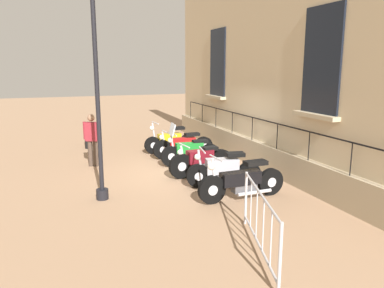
{
  "coord_description": "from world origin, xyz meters",
  "views": [
    {
      "loc": [
        3.73,
        10.06,
        3.03
      ],
      "look_at": [
        0.0,
        0.0,
        0.8
      ],
      "focal_mm": 35.12,
      "sensor_mm": 36.0,
      "label": 1
    }
  ],
  "objects_px": {
    "crowd_barrier": "(260,221)",
    "bollard": "(87,135)",
    "motorcycle_green": "(190,151)",
    "motorcycle_maroon": "(201,161)",
    "motorcycle_red": "(183,145)",
    "motorcycle_silver": "(223,170)",
    "lamppost": "(96,72)",
    "motorcycle_black": "(242,182)",
    "motorcycle_yellow": "(170,140)",
    "pedestrian_standing": "(92,137)"
  },
  "relations": [
    {
      "from": "motorcycle_green",
      "to": "lamppost",
      "type": "distance_m",
      "value": 4.42
    },
    {
      "from": "motorcycle_yellow",
      "to": "motorcycle_silver",
      "type": "xyz_separation_m",
      "value": [
        -0.11,
        4.27,
        0.01
      ]
    },
    {
      "from": "motorcycle_black",
      "to": "bollard",
      "type": "xyz_separation_m",
      "value": [
        2.83,
        -6.92,
        0.07
      ]
    },
    {
      "from": "motorcycle_silver",
      "to": "bollard",
      "type": "relative_size",
      "value": 1.96
    },
    {
      "from": "motorcycle_maroon",
      "to": "lamppost",
      "type": "relative_size",
      "value": 0.4
    },
    {
      "from": "motorcycle_silver",
      "to": "pedestrian_standing",
      "type": "xyz_separation_m",
      "value": [
        2.93,
        -3.18,
        0.48
      ]
    },
    {
      "from": "crowd_barrier",
      "to": "bollard",
      "type": "xyz_separation_m",
      "value": [
        1.9,
        -9.3,
        -0.07
      ]
    },
    {
      "from": "lamppost",
      "to": "bollard",
      "type": "relative_size",
      "value": 4.91
    },
    {
      "from": "lamppost",
      "to": "bollard",
      "type": "height_order",
      "value": "lamppost"
    },
    {
      "from": "lamppost",
      "to": "pedestrian_standing",
      "type": "relative_size",
      "value": 3.0
    },
    {
      "from": "motorcycle_black",
      "to": "pedestrian_standing",
      "type": "xyz_separation_m",
      "value": [
        2.91,
        -4.22,
        0.48
      ]
    },
    {
      "from": "motorcycle_green",
      "to": "motorcycle_maroon",
      "type": "distance_m",
      "value": 1.2
    },
    {
      "from": "motorcycle_black",
      "to": "crowd_barrier",
      "type": "bearing_deg",
      "value": 68.6
    },
    {
      "from": "crowd_barrier",
      "to": "motorcycle_red",
      "type": "bearing_deg",
      "value": -98.49
    },
    {
      "from": "motorcycle_black",
      "to": "lamppost",
      "type": "xyz_separation_m",
      "value": [
        3.03,
        -1.13,
        2.47
      ]
    },
    {
      "from": "motorcycle_silver",
      "to": "lamppost",
      "type": "distance_m",
      "value": 3.92
    },
    {
      "from": "crowd_barrier",
      "to": "motorcycle_silver",
      "type": "bearing_deg",
      "value": -105.48
    },
    {
      "from": "motorcycle_silver",
      "to": "motorcycle_red",
      "type": "bearing_deg",
      "value": -91.03
    },
    {
      "from": "motorcycle_red",
      "to": "motorcycle_silver",
      "type": "xyz_separation_m",
      "value": [
        0.06,
        3.33,
        0.01
      ]
    },
    {
      "from": "crowd_barrier",
      "to": "motorcycle_maroon",
      "type": "bearing_deg",
      "value": -99.61
    },
    {
      "from": "motorcycle_yellow",
      "to": "motorcycle_maroon",
      "type": "distance_m",
      "value": 3.21
    },
    {
      "from": "motorcycle_silver",
      "to": "motorcycle_black",
      "type": "xyz_separation_m",
      "value": [
        0.01,
        1.04,
        0.0
      ]
    },
    {
      "from": "motorcycle_red",
      "to": "lamppost",
      "type": "height_order",
      "value": "lamppost"
    },
    {
      "from": "motorcycle_red",
      "to": "bollard",
      "type": "distance_m",
      "value": 3.87
    },
    {
      "from": "motorcycle_green",
      "to": "motorcycle_red",
      "type": "bearing_deg",
      "value": -97.56
    },
    {
      "from": "lamppost",
      "to": "motorcycle_red",
      "type": "bearing_deg",
      "value": -133.73
    },
    {
      "from": "motorcycle_red",
      "to": "motorcycle_green",
      "type": "bearing_deg",
      "value": 82.44
    },
    {
      "from": "motorcycle_red",
      "to": "motorcycle_green",
      "type": "relative_size",
      "value": 1.13
    },
    {
      "from": "motorcycle_red",
      "to": "bollard",
      "type": "bearing_deg",
      "value": -41.21
    },
    {
      "from": "crowd_barrier",
      "to": "bollard",
      "type": "height_order",
      "value": "crowd_barrier"
    },
    {
      "from": "motorcycle_yellow",
      "to": "motorcycle_green",
      "type": "height_order",
      "value": "motorcycle_green"
    },
    {
      "from": "motorcycle_red",
      "to": "motorcycle_yellow",
      "type": "bearing_deg",
      "value": -80.03
    },
    {
      "from": "motorcycle_green",
      "to": "motorcycle_maroon",
      "type": "xyz_separation_m",
      "value": [
        0.11,
        1.19,
        -0.0
      ]
    },
    {
      "from": "motorcycle_yellow",
      "to": "motorcycle_red",
      "type": "bearing_deg",
      "value": 99.97
    },
    {
      "from": "motorcycle_silver",
      "to": "bollard",
      "type": "xyz_separation_m",
      "value": [
        2.85,
        -5.88,
        0.07
      ]
    },
    {
      "from": "motorcycle_red",
      "to": "lamppost",
      "type": "relative_size",
      "value": 0.44
    },
    {
      "from": "motorcycle_black",
      "to": "pedestrian_standing",
      "type": "height_order",
      "value": "pedestrian_standing"
    },
    {
      "from": "motorcycle_green",
      "to": "lamppost",
      "type": "xyz_separation_m",
      "value": [
        2.96,
        2.17,
        2.46
      ]
    },
    {
      "from": "motorcycle_yellow",
      "to": "crowd_barrier",
      "type": "distance_m",
      "value": 7.74
    },
    {
      "from": "pedestrian_standing",
      "to": "motorcycle_yellow",
      "type": "bearing_deg",
      "value": -158.83
    },
    {
      "from": "motorcycle_maroon",
      "to": "motorcycle_black",
      "type": "bearing_deg",
      "value": 94.73
    },
    {
      "from": "lamppost",
      "to": "motorcycle_black",
      "type": "bearing_deg",
      "value": 159.56
    },
    {
      "from": "motorcycle_maroon",
      "to": "motorcycle_green",
      "type": "bearing_deg",
      "value": -95.07
    },
    {
      "from": "motorcycle_maroon",
      "to": "crowd_barrier",
      "type": "relative_size",
      "value": 0.85
    },
    {
      "from": "motorcycle_maroon",
      "to": "lamppost",
      "type": "distance_m",
      "value": 3.89
    },
    {
      "from": "motorcycle_green",
      "to": "bollard",
      "type": "distance_m",
      "value": 4.56
    },
    {
      "from": "lamppost",
      "to": "crowd_barrier",
      "type": "relative_size",
      "value": 2.11
    },
    {
      "from": "motorcycle_yellow",
      "to": "pedestrian_standing",
      "type": "xyz_separation_m",
      "value": [
        2.82,
        1.09,
        0.49
      ]
    },
    {
      "from": "crowd_barrier",
      "to": "motorcycle_yellow",
      "type": "bearing_deg",
      "value": -96.25
    },
    {
      "from": "motorcycle_silver",
      "to": "lamppost",
      "type": "xyz_separation_m",
      "value": [
        3.04,
        -0.09,
        2.47
      ]
    }
  ]
}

